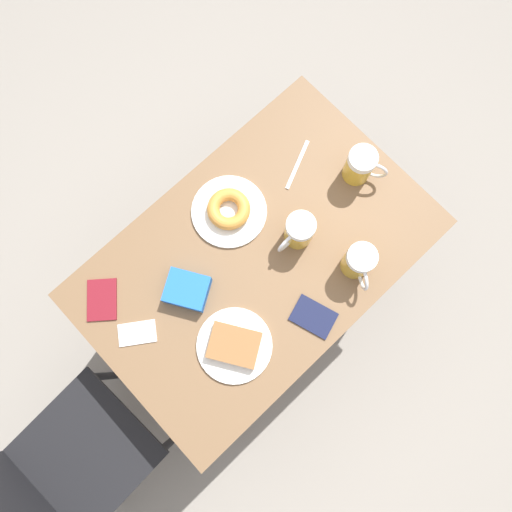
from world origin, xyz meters
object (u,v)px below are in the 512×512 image
at_px(plate_with_donut, 229,210).
at_px(napkin_folded, 137,333).
at_px(chair, 54,481).
at_px(beer_mug_right, 299,231).
at_px(passport_near_edge, 102,300).
at_px(passport_far_edge, 313,317).
at_px(plate_with_cake, 234,345).
at_px(beer_mug_left, 360,166).
at_px(blue_pouch, 187,290).
at_px(fork, 297,165).
at_px(beer_mug_center, 359,262).

height_order(plate_with_donut, napkin_folded, plate_with_donut).
height_order(chair, beer_mug_right, chair).
bearing_deg(passport_near_edge, napkin_folded, -175.08).
relative_size(napkin_folded, passport_far_edge, 0.88).
distance_m(plate_with_cake, passport_near_edge, 0.42).
xyz_separation_m(beer_mug_left, passport_far_edge, (-0.23, 0.42, -0.06)).
height_order(passport_far_edge, blue_pouch, blue_pouch).
xyz_separation_m(beer_mug_left, napkin_folded, (0.09, 0.83, -0.06)).
height_order(beer_mug_left, fork, beer_mug_left).
height_order(napkin_folded, blue_pouch, blue_pouch).
distance_m(beer_mug_left, beer_mug_center, 0.30).
xyz_separation_m(beer_mug_center, fork, (0.36, -0.10, -0.06)).
bearing_deg(plate_with_donut, passport_near_edge, 82.82).
relative_size(chair, plate_with_cake, 3.85).
bearing_deg(beer_mug_center, fork, -16.31).
bearing_deg(blue_pouch, chair, 100.08).
bearing_deg(chair, passport_far_edge, -104.75).
bearing_deg(chair, plate_with_donut, -80.05).
xyz_separation_m(passport_near_edge, blue_pouch, (-0.16, -0.21, 0.02)).
xyz_separation_m(plate_with_cake, passport_far_edge, (-0.10, -0.23, -0.01)).
relative_size(plate_with_donut, passport_far_edge, 1.61).
relative_size(fork, blue_pouch, 1.04).
distance_m(plate_with_donut, beer_mug_right, 0.23).
height_order(beer_mug_center, napkin_folded, beer_mug_center).
bearing_deg(blue_pouch, beer_mug_left, -97.58).
relative_size(chair, blue_pouch, 5.39).
xyz_separation_m(plate_with_cake, fork, (0.28, -0.53, -0.01)).
bearing_deg(chair, blue_pouch, -83.06).
bearing_deg(passport_near_edge, plate_with_cake, -151.98).
height_order(beer_mug_left, passport_far_edge, beer_mug_left).
bearing_deg(fork, plate_with_cake, 117.73).
bearing_deg(napkin_folded, chair, 104.73).
bearing_deg(beer_mug_left, napkin_folded, 83.54).
bearing_deg(blue_pouch, napkin_folded, 87.29).
xyz_separation_m(fork, passport_far_edge, (-0.38, 0.31, 0.00)).
xyz_separation_m(plate_with_donut, napkin_folded, (-0.09, 0.45, -0.02)).
xyz_separation_m(beer_mug_right, napkin_folded, (0.11, 0.55, -0.06)).
bearing_deg(beer_mug_right, plate_with_cake, 106.90).
bearing_deg(fork, passport_far_edge, 141.00).
bearing_deg(chair, passport_near_edge, -63.56).
height_order(beer_mug_center, fork, beer_mug_center).
distance_m(plate_with_donut, beer_mug_center, 0.42).
xyz_separation_m(beer_mug_center, passport_far_edge, (-0.02, 0.20, -0.06)).
relative_size(chair, passport_near_edge, 5.63).
bearing_deg(passport_far_edge, passport_near_edge, 41.90).
relative_size(chair, beer_mug_right, 6.45).
distance_m(passport_far_edge, blue_pouch, 0.38).
bearing_deg(passport_near_edge, blue_pouch, -127.34).
bearing_deg(passport_far_edge, fork, -39.00).
bearing_deg(napkin_folded, passport_far_edge, -128.24).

